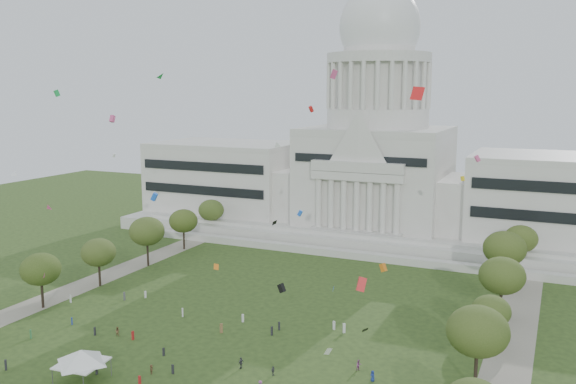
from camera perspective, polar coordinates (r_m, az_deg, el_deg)
ground at (r=102.79m, az=-10.87°, el=-17.19°), size 400.00×400.00×0.00m
capitol at (r=197.14m, az=8.24°, el=2.48°), size 160.00×64.50×91.30m
path_left at (r=153.05m, az=-19.26°, el=-8.52°), size 8.00×160.00×0.04m
path_right at (r=114.28m, az=19.88°, el=-14.76°), size 8.00×160.00×0.04m
row_tree_l_2 at (r=140.12m, az=-22.14°, el=-6.71°), size 8.42×8.42×11.97m
row_tree_r_2 at (r=99.31m, az=17.34°, el=-12.34°), size 9.55×9.55×13.58m
row_tree_l_3 at (r=150.98m, az=-17.32°, el=-5.42°), size 8.12×8.12×11.55m
row_tree_r_3 at (r=116.09m, az=18.46°, el=-10.54°), size 7.01×7.01×9.98m
row_tree_l_4 at (r=164.51m, az=-13.07°, el=-3.60°), size 9.29×9.29×13.21m
row_tree_r_4 at (r=130.15m, az=19.40°, el=-7.41°), size 9.19×9.19×13.06m
row_tree_l_5 at (r=180.07m, az=-9.76°, el=-2.69°), size 8.33×8.33×11.85m
row_tree_r_5 at (r=149.49m, az=19.62°, el=-5.01°), size 9.82×9.82×13.96m
row_tree_l_6 at (r=195.89m, az=-7.20°, el=-1.69°), size 8.19×8.19×11.64m
row_tree_r_6 at (r=167.09m, az=20.97°, el=-4.10°), size 8.42×8.42×11.97m
event_tent at (r=105.58m, az=-18.78°, el=-14.34°), size 10.31×10.31×5.30m
person_0 at (r=102.36m, az=7.92°, el=-16.68°), size 1.01×0.83×1.76m
person_2 at (r=105.49m, az=6.64°, el=-15.79°), size 1.01×1.05×1.86m
person_4 at (r=105.78m, az=-4.41°, el=-15.65°), size 0.93×1.29×1.98m
person_5 at (r=106.23m, az=-12.66°, el=-15.86°), size 1.31×1.54×1.58m
person_8 at (r=122.49m, az=-15.68°, el=-12.44°), size 0.93×0.65×1.76m
person_10 at (r=103.32m, az=-1.41°, el=-16.38°), size 0.85×1.06×1.59m
distant_crowd at (r=120.04m, az=-11.98°, el=-12.76°), size 62.58×39.33×1.88m
kite_swarm at (r=95.19m, az=-9.37°, el=0.38°), size 73.92×97.07×64.24m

